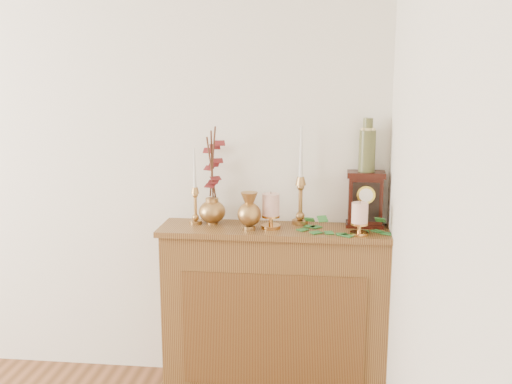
# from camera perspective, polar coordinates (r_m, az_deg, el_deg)

# --- Properties ---
(console_shelf) EXTENTS (1.24, 0.34, 0.93)m
(console_shelf) POSITION_cam_1_polar(r_m,az_deg,el_deg) (3.35, 1.80, -11.59)
(console_shelf) COLOR brown
(console_shelf) RESTS_ON ground
(candlestick_left) EXTENTS (0.07, 0.07, 0.41)m
(candlestick_left) POSITION_cam_1_polar(r_m,az_deg,el_deg) (3.26, -5.81, -0.70)
(candlestick_left) COLOR #A67E42
(candlestick_left) RESTS_ON console_shelf
(candlestick_center) EXTENTS (0.09, 0.09, 0.53)m
(candlestick_center) POSITION_cam_1_polar(r_m,az_deg,el_deg) (3.24, 4.27, -0.06)
(candlestick_center) COLOR #A67E42
(candlestick_center) RESTS_ON console_shelf
(bud_vase) EXTENTS (0.12, 0.12, 0.20)m
(bud_vase) POSITION_cam_1_polar(r_m,az_deg,el_deg) (3.12, -0.65, -1.87)
(bud_vase) COLOR #A67E42
(bud_vase) RESTS_ON console_shelf
(ginger_jar) EXTENTS (0.22, 0.23, 0.54)m
(ginger_jar) POSITION_cam_1_polar(r_m,az_deg,el_deg) (3.27, -4.07, 1.24)
(ginger_jar) COLOR #A67E42
(ginger_jar) RESTS_ON console_shelf
(pillar_candle_left) EXTENTS (0.10, 0.10, 0.20)m
(pillar_candle_left) POSITION_cam_1_polar(r_m,az_deg,el_deg) (3.15, 1.42, -1.64)
(pillar_candle_left) COLOR #C98D46
(pillar_candle_left) RESTS_ON console_shelf
(pillar_candle_right) EXTENTS (0.09, 0.09, 0.18)m
(pillar_candle_right) POSITION_cam_1_polar(r_m,az_deg,el_deg) (3.07, 9.84, -2.37)
(pillar_candle_right) COLOR #C98D46
(pillar_candle_right) RESTS_ON console_shelf
(ivy_garland) EXTENTS (0.47, 0.22, 0.09)m
(ivy_garland) POSITION_cam_1_polar(r_m,az_deg,el_deg) (3.13, 8.67, -3.52)
(ivy_garland) COLOR #276628
(ivy_garland) RESTS_ON console_shelf
(mantel_clock) EXTENTS (0.20, 0.15, 0.30)m
(mantel_clock) POSITION_cam_1_polar(r_m,az_deg,el_deg) (3.25, 10.37, -0.70)
(mantel_clock) COLOR black
(mantel_clock) RESTS_ON console_shelf
(ceramic_vase) EXTENTS (0.09, 0.09, 0.28)m
(ceramic_vase) POSITION_cam_1_polar(r_m,az_deg,el_deg) (3.20, 10.54, 4.17)
(ceramic_vase) COLOR black
(ceramic_vase) RESTS_ON mantel_clock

